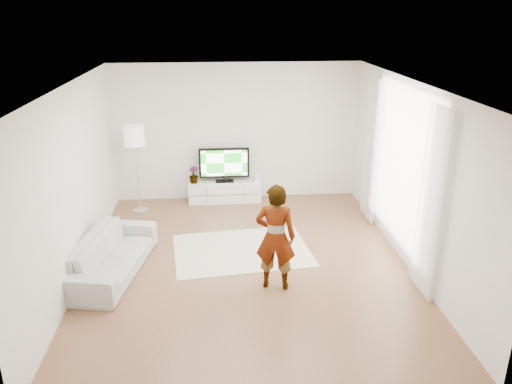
{
  "coord_description": "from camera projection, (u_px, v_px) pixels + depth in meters",
  "views": [
    {
      "loc": [
        -0.45,
        -6.96,
        3.81
      ],
      "look_at": [
        0.18,
        0.4,
        1.06
      ],
      "focal_mm": 35.0,
      "sensor_mm": 36.0,
      "label": 1
    }
  ],
  "objects": [
    {
      "name": "floor",
      "position": [
        247.0,
        264.0,
        7.87
      ],
      "size": [
        6.0,
        6.0,
        0.0
      ],
      "primitive_type": "plane",
      "color": "#8E6240",
      "rests_on": "ground"
    },
    {
      "name": "ceiling",
      "position": [
        246.0,
        84.0,
        6.89
      ],
      "size": [
        6.0,
        6.0,
        0.0
      ],
      "primitive_type": "plane",
      "color": "white",
      "rests_on": "wall_back"
    },
    {
      "name": "wall_left",
      "position": [
        73.0,
        185.0,
        7.18
      ],
      "size": [
        0.02,
        6.0,
        2.8
      ],
      "primitive_type": "cube",
      "color": "white",
      "rests_on": "floor"
    },
    {
      "name": "wall_right",
      "position": [
        410.0,
        176.0,
        7.58
      ],
      "size": [
        0.02,
        6.0,
        2.8
      ],
      "primitive_type": "cube",
      "color": "white",
      "rests_on": "floor"
    },
    {
      "name": "wall_back",
      "position": [
        237.0,
        132.0,
        10.18
      ],
      "size": [
        5.0,
        0.02,
        2.8
      ],
      "primitive_type": "cube",
      "color": "white",
      "rests_on": "floor"
    },
    {
      "name": "wall_front",
      "position": [
        268.0,
        286.0,
        4.58
      ],
      "size": [
        5.0,
        0.02,
        2.8
      ],
      "primitive_type": "cube",
      "color": "white",
      "rests_on": "floor"
    },
    {
      "name": "window",
      "position": [
        402.0,
        167.0,
        7.84
      ],
      "size": [
        0.01,
        2.6,
        2.5
      ],
      "primitive_type": "cube",
      "color": "white",
      "rests_on": "wall_right"
    },
    {
      "name": "curtain_near",
      "position": [
        431.0,
        203.0,
        6.65
      ],
      "size": [
        0.04,
        0.7,
        2.6
      ],
      "primitive_type": "cube",
      "color": "white",
      "rests_on": "floor"
    },
    {
      "name": "curtain_far",
      "position": [
        372.0,
        151.0,
        9.08
      ],
      "size": [
        0.04,
        0.7,
        2.6
      ],
      "primitive_type": "cube",
      "color": "white",
      "rests_on": "floor"
    },
    {
      "name": "media_console",
      "position": [
        225.0,
        191.0,
        10.35
      ],
      "size": [
        1.48,
        0.42,
        0.42
      ],
      "color": "white",
      "rests_on": "floor"
    },
    {
      "name": "television",
      "position": [
        224.0,
        164.0,
        10.17
      ],
      "size": [
        1.03,
        0.2,
        0.72
      ],
      "color": "black",
      "rests_on": "media_console"
    },
    {
      "name": "game_console",
      "position": [
        256.0,
        176.0,
        10.3
      ],
      "size": [
        0.05,
        0.15,
        0.21
      ],
      "rotation": [
        0.0,
        0.0,
        0.05
      ],
      "color": "white",
      "rests_on": "media_console"
    },
    {
      "name": "potted_plant",
      "position": [
        194.0,
        175.0,
        10.17
      ],
      "size": [
        0.22,
        0.22,
        0.34
      ],
      "primitive_type": "imported",
      "rotation": [
        0.0,
        0.0,
        -0.12
      ],
      "color": "#3F7238",
      "rests_on": "media_console"
    },
    {
      "name": "rug",
      "position": [
        242.0,
        250.0,
        8.3
      ],
      "size": [
        2.37,
        1.82,
        0.01
      ],
      "primitive_type": "cube",
      "rotation": [
        0.0,
        0.0,
        0.11
      ],
      "color": "beige",
      "rests_on": "floor"
    },
    {
      "name": "player",
      "position": [
        275.0,
        237.0,
        6.96
      ],
      "size": [
        0.64,
        0.5,
        1.56
      ],
      "primitive_type": "imported",
      "rotation": [
        0.0,
        0.0,
        2.91
      ],
      "color": "#334772",
      "rests_on": "rug"
    },
    {
      "name": "sofa",
      "position": [
        111.0,
        254.0,
        7.52
      ],
      "size": [
        1.17,
        2.18,
        0.6
      ],
      "primitive_type": "imported",
      "rotation": [
        0.0,
        0.0,
        1.39
      ],
      "color": "#AAABA6",
      "rests_on": "floor"
    },
    {
      "name": "floor_lamp",
      "position": [
        134.0,
        140.0,
        9.42
      ],
      "size": [
        0.38,
        0.38,
        1.71
      ],
      "color": "silver",
      "rests_on": "floor"
    }
  ]
}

